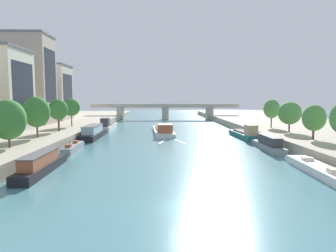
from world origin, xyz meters
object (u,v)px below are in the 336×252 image
at_px(moored_boat_right_far, 245,134).
at_px(tree_left_midway, 71,107).
at_px(barge_midriver, 163,130).
at_px(tree_left_end_of_row, 37,112).
at_px(tree_left_by_lamp, 8,120).
at_px(tree_right_second, 314,118).
at_px(moored_boat_right_gap_after, 317,169).
at_px(moored_boat_left_midway, 41,164).
at_px(moored_boat_left_downstream, 93,132).
at_px(moored_boat_right_downstream, 268,144).
at_px(moored_boat_left_second, 108,126).
at_px(moored_boat_left_near, 73,147).
at_px(bridge_far, 165,110).
at_px(tree_left_second, 58,110).
at_px(tree_right_far, 290,113).
at_px(tree_right_by_lamp, 272,109).

bearing_deg(moored_boat_right_far, tree_left_midway, 166.87).
height_order(barge_midriver, tree_left_end_of_row, tree_left_end_of_row).
height_order(tree_left_by_lamp, tree_right_second, tree_left_by_lamp).
relative_size(moored_boat_right_gap_after, tree_right_second, 2.32).
bearing_deg(tree_left_midway, moored_boat_left_midway, -78.41).
bearing_deg(moored_boat_left_downstream, moored_boat_right_gap_after, -43.64).
distance_m(moored_boat_right_downstream, moored_boat_right_far, 14.85).
xyz_separation_m(moored_boat_left_second, tree_right_second, (40.82, -34.46, 4.48)).
height_order(moored_boat_left_near, moored_boat_left_downstream, moored_boat_left_downstream).
relative_size(moored_boat_right_gap_after, tree_left_end_of_row, 1.88).
height_order(tree_left_by_lamp, tree_left_midway, tree_left_midway).
height_order(barge_midriver, bridge_far, bridge_far).
xyz_separation_m(moored_boat_right_downstream, tree_left_midway, (-40.72, 24.38, 5.53)).
bearing_deg(tree_left_second, tree_right_far, -3.68).
xyz_separation_m(tree_left_end_of_row, tree_left_second, (0.23, 10.38, 0.02)).
bearing_deg(tree_left_end_of_row, tree_right_by_lamp, 19.51).
bearing_deg(moored_boat_right_downstream, tree_right_far, 51.79).
relative_size(tree_right_far, bridge_far, 0.10).
relative_size(tree_left_end_of_row, tree_right_by_lamp, 1.08).
relative_size(moored_boat_right_far, tree_left_end_of_row, 2.03).
bearing_deg(moored_boat_right_gap_after, moored_boat_right_downstream, 90.13).
bearing_deg(moored_boat_left_downstream, tree_right_far, -8.07).
xyz_separation_m(moored_boat_left_downstream, tree_left_second, (-6.63, -2.80, 5.23)).
height_order(moored_boat_left_downstream, tree_left_end_of_row, tree_left_end_of_row).
distance_m(tree_left_end_of_row, tree_right_far, 49.02).
height_order(tree_left_end_of_row, tree_right_second, tree_left_end_of_row).
height_order(tree_left_by_lamp, tree_left_end_of_row, tree_left_end_of_row).
distance_m(moored_boat_right_gap_after, moored_boat_right_downstream, 15.85).
bearing_deg(barge_midriver, moored_boat_left_downstream, -154.01).
xyz_separation_m(barge_midriver, tree_left_by_lamp, (-22.02, -31.65, 5.00)).
distance_m(barge_midriver, bridge_far, 50.04).
height_order(moored_boat_left_near, bridge_far, bridge_far).
distance_m(moored_boat_left_near, tree_left_by_lamp, 11.56).
xyz_separation_m(barge_midriver, tree_right_far, (25.91, -13.56, 4.95)).
relative_size(tree_left_midway, bridge_far, 0.11).
xyz_separation_m(moored_boat_left_midway, moored_boat_right_downstream, (32.71, 14.70, 0.02)).
distance_m(moored_boat_right_far, tree_left_end_of_row, 42.61).
xyz_separation_m(moored_boat_left_second, bridge_far, (16.84, 39.84, 3.08)).
bearing_deg(tree_right_by_lamp, tree_right_far, -90.02).
xyz_separation_m(moored_boat_left_second, moored_boat_right_downstream, (33.37, -33.89, 0.01)).
bearing_deg(moored_boat_left_midway, tree_left_end_of_row, 113.49).
distance_m(moored_boat_right_far, tree_right_by_lamp, 10.92).
height_order(moored_boat_left_near, moored_boat_right_downstream, moored_boat_right_downstream).
bearing_deg(tree_left_by_lamp, tree_right_by_lamp, 30.28).
bearing_deg(bridge_far, barge_midriver, -91.49).
distance_m(tree_right_far, tree_right_by_lamp, 9.91).
bearing_deg(tree_right_second, moored_boat_right_far, 115.29).
xyz_separation_m(moored_boat_left_midway, moored_boat_right_gap_after, (32.74, -1.14, -0.52)).
bearing_deg(barge_midriver, tree_left_by_lamp, -124.83).
relative_size(tree_left_end_of_row, bridge_far, 0.12).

